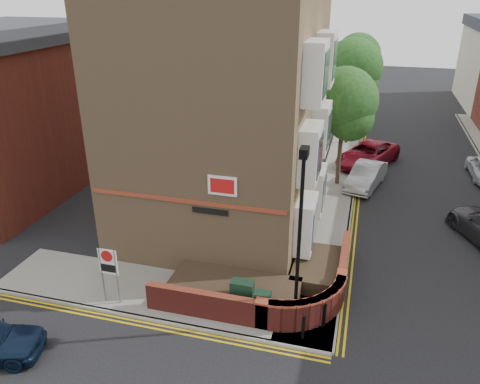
% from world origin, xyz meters
% --- Properties ---
extents(ground, '(120.00, 120.00, 0.00)m').
position_xyz_m(ground, '(0.00, 0.00, 0.00)').
color(ground, black).
rests_on(ground, ground).
extents(pavement_corner, '(13.00, 3.00, 0.12)m').
position_xyz_m(pavement_corner, '(-3.50, 1.50, 0.06)').
color(pavement_corner, gray).
rests_on(pavement_corner, ground).
extents(pavement_main, '(2.00, 32.00, 0.12)m').
position_xyz_m(pavement_main, '(2.00, 16.00, 0.06)').
color(pavement_main, gray).
rests_on(pavement_main, ground).
extents(kerb_side, '(13.00, 0.15, 0.12)m').
position_xyz_m(kerb_side, '(-3.50, 0.00, 0.06)').
color(kerb_side, gray).
rests_on(kerb_side, ground).
extents(kerb_main_near, '(0.15, 32.00, 0.12)m').
position_xyz_m(kerb_main_near, '(3.00, 16.00, 0.06)').
color(kerb_main_near, gray).
rests_on(kerb_main_near, ground).
extents(yellow_lines_side, '(13.00, 0.28, 0.01)m').
position_xyz_m(yellow_lines_side, '(-3.50, -0.25, 0.01)').
color(yellow_lines_side, gold).
rests_on(yellow_lines_side, ground).
extents(yellow_lines_main, '(0.28, 32.00, 0.01)m').
position_xyz_m(yellow_lines_main, '(3.25, 16.00, 0.01)').
color(yellow_lines_main, gold).
rests_on(yellow_lines_main, ground).
extents(corner_building, '(8.95, 10.40, 13.60)m').
position_xyz_m(corner_building, '(-2.84, 8.00, 6.23)').
color(corner_building, '#93714E').
rests_on(corner_building, ground).
extents(garden_wall, '(6.80, 6.00, 1.20)m').
position_xyz_m(garden_wall, '(0.00, 2.50, 0.00)').
color(garden_wall, maroon).
rests_on(garden_wall, ground).
extents(lamppost, '(0.25, 0.50, 6.30)m').
position_xyz_m(lamppost, '(1.60, 1.20, 3.34)').
color(lamppost, black).
rests_on(lamppost, pavement_corner).
extents(utility_cabinet_large, '(0.80, 0.45, 1.20)m').
position_xyz_m(utility_cabinet_large, '(-0.30, 1.30, 0.72)').
color(utility_cabinet_large, '#15311F').
rests_on(utility_cabinet_large, pavement_corner).
extents(utility_cabinet_small, '(0.55, 0.40, 1.10)m').
position_xyz_m(utility_cabinet_small, '(0.50, 1.00, 0.67)').
color(utility_cabinet_small, '#15311F').
rests_on(utility_cabinet_small, pavement_corner).
extents(bollard_near, '(0.11, 0.11, 0.90)m').
position_xyz_m(bollard_near, '(2.00, 0.40, 0.57)').
color(bollard_near, black).
rests_on(bollard_near, pavement_corner).
extents(bollard_far, '(0.11, 0.11, 0.90)m').
position_xyz_m(bollard_far, '(2.60, 1.20, 0.57)').
color(bollard_far, black).
rests_on(bollard_far, pavement_corner).
extents(zone_sign, '(0.72, 0.07, 2.20)m').
position_xyz_m(zone_sign, '(-5.00, 0.50, 1.64)').
color(zone_sign, slate).
rests_on(zone_sign, pavement_corner).
extents(side_building, '(6.40, 10.40, 9.00)m').
position_xyz_m(side_building, '(-15.00, 8.00, 4.55)').
color(side_building, maroon).
rests_on(side_building, ground).
extents(tree_near, '(3.64, 3.65, 6.70)m').
position_xyz_m(tree_near, '(2.00, 14.05, 4.70)').
color(tree_near, '#382B1E').
rests_on(tree_near, pavement_main).
extents(tree_mid, '(4.03, 4.03, 7.42)m').
position_xyz_m(tree_mid, '(2.00, 22.05, 5.20)').
color(tree_mid, '#382B1E').
rests_on(tree_mid, pavement_main).
extents(tree_far, '(3.81, 3.81, 7.00)m').
position_xyz_m(tree_far, '(2.00, 30.05, 4.91)').
color(tree_far, '#382B1E').
rests_on(tree_far, pavement_main).
extents(traffic_light_assembly, '(0.20, 0.16, 4.20)m').
position_xyz_m(traffic_light_assembly, '(2.40, 25.00, 2.78)').
color(traffic_light_assembly, black).
rests_on(traffic_light_assembly, pavement_main).
extents(silver_car_near, '(2.45, 4.38, 1.37)m').
position_xyz_m(silver_car_near, '(3.60, 14.15, 0.68)').
color(silver_car_near, '#A1A3A9').
rests_on(silver_car_near, ground).
extents(red_car_main, '(4.41, 5.87, 1.48)m').
position_xyz_m(red_car_main, '(3.60, 17.83, 0.74)').
color(red_car_main, maroon).
rests_on(red_car_main, ground).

